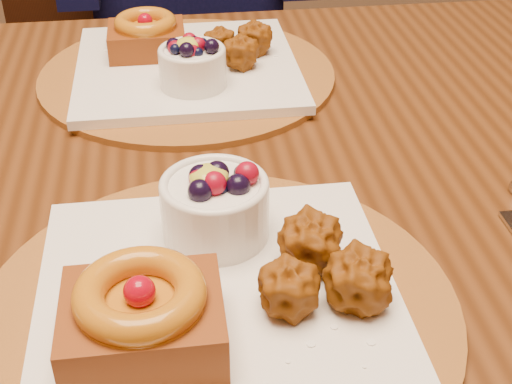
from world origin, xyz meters
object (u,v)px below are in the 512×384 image
Objects in this scene: dining_table at (203,226)px; place_setting_near at (214,284)px; place_setting_far at (185,63)px; chair_far at (91,51)px.

place_setting_near is at bearing -90.79° from dining_table.
place_setting_near is 1.00× the size of place_setting_far.
dining_table is 0.24m from place_setting_near.
chair_far is (-0.19, 0.72, -0.27)m from place_setting_far.
place_setting_far is (0.00, 0.43, -0.00)m from place_setting_near.
dining_table is at bearing 89.21° from place_setting_near.
place_setting_near reaches higher than dining_table.
chair_far reaches higher than place_setting_far.
place_setting_near is 1.20m from chair_far.
place_setting_far is (-0.00, 0.22, 0.10)m from dining_table.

